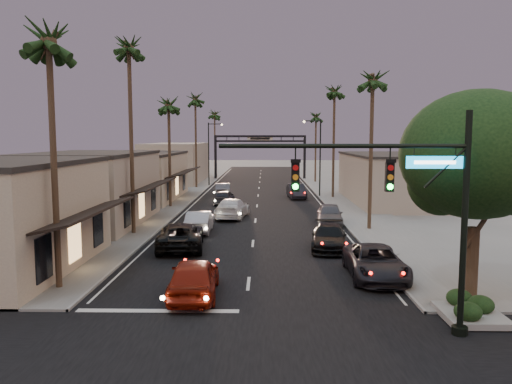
{
  "coord_description": "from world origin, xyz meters",
  "views": [
    {
      "loc": [
        0.75,
        -12.95,
        6.88
      ],
      "look_at": [
        0.07,
        27.13,
        2.5
      ],
      "focal_mm": 35.0,
      "sensor_mm": 36.0,
      "label": 1
    }
  ],
  "objects_px": {
    "palm_lb": "(129,42)",
    "curbside_near": "(375,262)",
    "arch": "(260,146)",
    "palm_ra": "(373,74)",
    "palm_far": "(215,112)",
    "oncoming_pickup": "(181,236)",
    "palm_rc": "(316,114)",
    "streetlight_right": "(318,151)",
    "palm_la": "(48,31)",
    "curbside_black": "(329,237)",
    "corner_tree": "(479,160)",
    "palm_lc": "(168,100)",
    "oncoming_red": "(194,277)",
    "streetlight_left": "(211,149)",
    "palm_ld": "(195,96)",
    "traffic_signal": "(409,191)",
    "oncoming_silver": "(199,221)",
    "palm_rb": "(335,88)"
  },
  "relations": [
    {
      "from": "palm_rc",
      "to": "curbside_near",
      "type": "distance_m",
      "value": 53.84
    },
    {
      "from": "palm_la",
      "to": "oncoming_pickup",
      "type": "relative_size",
      "value": 2.24
    },
    {
      "from": "traffic_signal",
      "to": "streetlight_right",
      "type": "xyz_separation_m",
      "value": [
        1.23,
        41.0,
        0.25
      ]
    },
    {
      "from": "traffic_signal",
      "to": "palm_ra",
      "type": "height_order",
      "value": "palm_ra"
    },
    {
      "from": "streetlight_left",
      "to": "curbside_black",
      "type": "height_order",
      "value": "streetlight_left"
    },
    {
      "from": "oncoming_red",
      "to": "oncoming_silver",
      "type": "bearing_deg",
      "value": -86.17
    },
    {
      "from": "oncoming_red",
      "to": "curbside_black",
      "type": "bearing_deg",
      "value": -129.6
    },
    {
      "from": "palm_lc",
      "to": "oncoming_red",
      "type": "relative_size",
      "value": 2.41
    },
    {
      "from": "streetlight_right",
      "to": "palm_lb",
      "type": "distance_m",
      "value": 28.89
    },
    {
      "from": "streetlight_right",
      "to": "streetlight_left",
      "type": "relative_size",
      "value": 1.0
    },
    {
      "from": "curbside_near",
      "to": "palm_lb",
      "type": "bearing_deg",
      "value": 144.76
    },
    {
      "from": "arch",
      "to": "palm_rc",
      "type": "distance_m",
      "value": 11.59
    },
    {
      "from": "palm_ld",
      "to": "oncoming_pickup",
      "type": "relative_size",
      "value": 2.41
    },
    {
      "from": "traffic_signal",
      "to": "palm_far",
      "type": "height_order",
      "value": "palm_far"
    },
    {
      "from": "oncoming_red",
      "to": "arch",
      "type": "bearing_deg",
      "value": -94.8
    },
    {
      "from": "corner_tree",
      "to": "palm_ra",
      "type": "distance_m",
      "value": 17.45
    },
    {
      "from": "curbside_near",
      "to": "palm_ra",
      "type": "bearing_deg",
      "value": 80.6
    },
    {
      "from": "traffic_signal",
      "to": "curbside_near",
      "type": "xyz_separation_m",
      "value": [
        0.51,
        7.1,
        -4.29
      ]
    },
    {
      "from": "palm_ra",
      "to": "palm_la",
      "type": "bearing_deg",
      "value": -138.91
    },
    {
      "from": "arch",
      "to": "palm_ra",
      "type": "height_order",
      "value": "palm_ra"
    },
    {
      "from": "palm_ld",
      "to": "curbside_black",
      "type": "height_order",
      "value": "palm_ld"
    },
    {
      "from": "traffic_signal",
      "to": "palm_rc",
      "type": "height_order",
      "value": "palm_rc"
    },
    {
      "from": "corner_tree",
      "to": "curbside_near",
      "type": "xyz_separation_m",
      "value": [
        -3.28,
        3.65,
        -5.19
      ]
    },
    {
      "from": "palm_lb",
      "to": "palm_rc",
      "type": "bearing_deg",
      "value": 67.73
    },
    {
      "from": "oncoming_red",
      "to": "curbside_black",
      "type": "relative_size",
      "value": 0.97
    },
    {
      "from": "streetlight_left",
      "to": "palm_ra",
      "type": "distance_m",
      "value": 37.87
    },
    {
      "from": "oncoming_red",
      "to": "palm_ra",
      "type": "bearing_deg",
      "value": -126.99
    },
    {
      "from": "palm_ld",
      "to": "palm_ra",
      "type": "height_order",
      "value": "palm_ld"
    },
    {
      "from": "palm_lc",
      "to": "palm_ra",
      "type": "height_order",
      "value": "palm_ra"
    },
    {
      "from": "curbside_near",
      "to": "oncoming_pickup",
      "type": "bearing_deg",
      "value": 150.55
    },
    {
      "from": "oncoming_silver",
      "to": "palm_rb",
      "type": "bearing_deg",
      "value": -121.96
    },
    {
      "from": "palm_lc",
      "to": "oncoming_red",
      "type": "bearing_deg",
      "value": -77.3
    },
    {
      "from": "palm_lc",
      "to": "palm_ld",
      "type": "distance_m",
      "value": 19.1
    },
    {
      "from": "streetlight_right",
      "to": "palm_la",
      "type": "xyz_separation_m",
      "value": [
        -15.52,
        -36.0,
        6.11
      ]
    },
    {
      "from": "arch",
      "to": "palm_ld",
      "type": "xyz_separation_m",
      "value": [
        -8.6,
        -15.0,
        6.88
      ]
    },
    {
      "from": "oncoming_red",
      "to": "oncoming_pickup",
      "type": "height_order",
      "value": "oncoming_red"
    },
    {
      "from": "oncoming_pickup",
      "to": "streetlight_right",
      "type": "bearing_deg",
      "value": -118.35
    },
    {
      "from": "arch",
      "to": "palm_far",
      "type": "bearing_deg",
      "value": 136.05
    },
    {
      "from": "corner_tree",
      "to": "palm_rc",
      "type": "distance_m",
      "value": 56.74
    },
    {
      "from": "oncoming_pickup",
      "to": "curbside_black",
      "type": "distance_m",
      "value": 9.19
    },
    {
      "from": "palm_lb",
      "to": "oncoming_red",
      "type": "relative_size",
      "value": 3.0
    },
    {
      "from": "palm_lb",
      "to": "curbside_near",
      "type": "distance_m",
      "value": 22.28
    },
    {
      "from": "corner_tree",
      "to": "oncoming_pickup",
      "type": "bearing_deg",
      "value": 144.47
    },
    {
      "from": "arch",
      "to": "palm_lb",
      "type": "height_order",
      "value": "palm_lb"
    },
    {
      "from": "palm_lc",
      "to": "palm_ld",
      "type": "bearing_deg",
      "value": 90.0
    },
    {
      "from": "arch",
      "to": "palm_ra",
      "type": "bearing_deg",
      "value": -79.41
    },
    {
      "from": "palm_far",
      "to": "oncoming_pickup",
      "type": "relative_size",
      "value": 2.24
    },
    {
      "from": "palm_rc",
      "to": "curbside_near",
      "type": "bearing_deg",
      "value": -92.6
    },
    {
      "from": "streetlight_right",
      "to": "palm_la",
      "type": "bearing_deg",
      "value": -113.32
    },
    {
      "from": "palm_lc",
      "to": "oncoming_red",
      "type": "height_order",
      "value": "palm_lc"
    }
  ]
}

